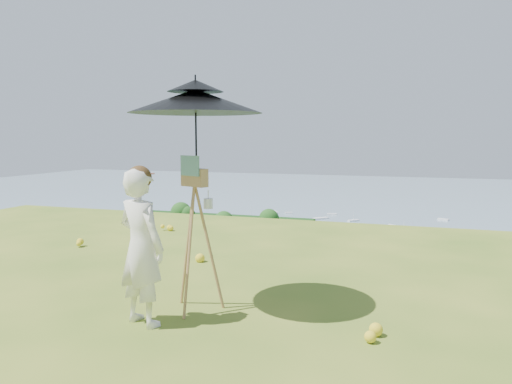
% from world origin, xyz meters
% --- Properties ---
extents(ground, '(14.00, 14.00, 0.00)m').
position_xyz_m(ground, '(0.00, 0.00, 0.00)').
color(ground, '#486E1F').
rests_on(ground, ground).
extents(shoreline_tier, '(170.00, 28.00, 8.00)m').
position_xyz_m(shoreline_tier, '(0.00, 75.00, -36.00)').
color(shoreline_tier, '#74695D').
rests_on(shoreline_tier, bay_water).
extents(bay_water, '(700.00, 700.00, 0.00)m').
position_xyz_m(bay_water, '(0.00, 240.00, -34.00)').
color(bay_water, '#708BA0').
rests_on(bay_water, ground).
extents(peninsula, '(90.00, 60.00, 12.00)m').
position_xyz_m(peninsula, '(-75.00, 155.00, -29.00)').
color(peninsula, '#10330E').
rests_on(peninsula, bay_water).
extents(slope_trees, '(110.00, 50.00, 6.00)m').
position_xyz_m(slope_trees, '(0.00, 35.00, -15.00)').
color(slope_trees, '#194F17').
rests_on(slope_trees, forest_slope).
extents(harbor_town, '(110.00, 22.00, 5.00)m').
position_xyz_m(harbor_town, '(0.00, 75.00, -29.50)').
color(harbor_town, silver).
rests_on(harbor_town, shoreline_tier).
extents(moored_boats, '(140.00, 140.00, 0.70)m').
position_xyz_m(moored_boats, '(-12.50, 161.00, -33.65)').
color(moored_boats, white).
rests_on(moored_boats, bay_water).
extents(wildflowers, '(10.00, 10.50, 0.12)m').
position_xyz_m(wildflowers, '(0.00, 0.25, 0.06)').
color(wildflowers, yellow).
rests_on(wildflowers, ground).
extents(painter, '(0.64, 0.52, 1.51)m').
position_xyz_m(painter, '(0.45, 0.60, 0.75)').
color(painter, white).
rests_on(painter, ground).
extents(field_easel, '(0.80, 0.80, 1.61)m').
position_xyz_m(field_easel, '(0.77, 1.12, 0.81)').
color(field_easel, '#9A6D40').
rests_on(field_easel, ground).
extents(sun_umbrella, '(1.62, 1.62, 1.09)m').
position_xyz_m(sun_umbrella, '(0.78, 1.15, 1.87)').
color(sun_umbrella, black).
rests_on(sun_umbrella, field_easel).
extents(painter_cap, '(0.30, 0.33, 0.10)m').
position_xyz_m(painter_cap, '(0.45, 0.60, 1.47)').
color(painter_cap, '#E17D7B').
rests_on(painter_cap, painter).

